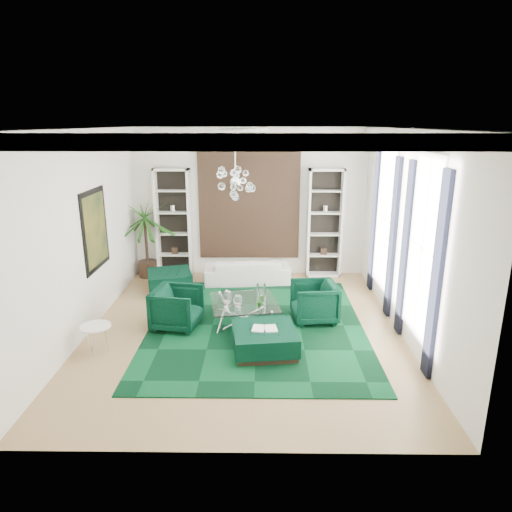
{
  "coord_description": "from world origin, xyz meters",
  "views": [
    {
      "loc": [
        0.32,
        -8.18,
        3.89
      ],
      "look_at": [
        0.22,
        0.5,
        1.35
      ],
      "focal_mm": 32.0,
      "sensor_mm": 36.0,
      "label": 1
    }
  ],
  "objects_px": {
    "sofa": "(247,271)",
    "armchair_right": "(314,302)",
    "ottoman_front": "(265,340)",
    "side_table": "(97,340)",
    "ottoman_side": "(170,281)",
    "armchair_left": "(177,308)",
    "coffee_table": "(244,312)",
    "palm": "(145,229)"
  },
  "relations": [
    {
      "from": "armchair_left",
      "to": "palm",
      "type": "height_order",
      "value": "palm"
    },
    {
      "from": "sofa",
      "to": "palm",
      "type": "distance_m",
      "value": 2.82
    },
    {
      "from": "side_table",
      "to": "armchair_left",
      "type": "bearing_deg",
      "value": 41.4
    },
    {
      "from": "armchair_left",
      "to": "ottoman_side",
      "type": "bearing_deg",
      "value": 24.96
    },
    {
      "from": "armchair_left",
      "to": "coffee_table",
      "type": "xyz_separation_m",
      "value": [
        1.3,
        0.24,
        -0.18
      ]
    },
    {
      "from": "ottoman_side",
      "to": "ottoman_front",
      "type": "relative_size",
      "value": 0.93
    },
    {
      "from": "sofa",
      "to": "armchair_left",
      "type": "distance_m",
      "value": 2.93
    },
    {
      "from": "side_table",
      "to": "ottoman_front",
      "type": "bearing_deg",
      "value": 1.6
    },
    {
      "from": "armchair_left",
      "to": "ottoman_front",
      "type": "distance_m",
      "value": 1.99
    },
    {
      "from": "sofa",
      "to": "armchair_left",
      "type": "bearing_deg",
      "value": 58.53
    },
    {
      "from": "armchair_left",
      "to": "side_table",
      "type": "bearing_deg",
      "value": 141.41
    },
    {
      "from": "ottoman_side",
      "to": "ottoman_front",
      "type": "xyz_separation_m",
      "value": [
        2.27,
        -3.1,
        -0.01
      ]
    },
    {
      "from": "ottoman_front",
      "to": "palm",
      "type": "relative_size",
      "value": 0.42
    },
    {
      "from": "armchair_left",
      "to": "ottoman_front",
      "type": "height_order",
      "value": "armchair_left"
    },
    {
      "from": "sofa",
      "to": "ottoman_side",
      "type": "height_order",
      "value": "sofa"
    },
    {
      "from": "armchair_left",
      "to": "coffee_table",
      "type": "relative_size",
      "value": 0.69
    },
    {
      "from": "armchair_right",
      "to": "ottoman_front",
      "type": "distance_m",
      "value": 1.7
    },
    {
      "from": "armchair_left",
      "to": "coffee_table",
      "type": "bearing_deg",
      "value": -69.69
    },
    {
      "from": "sofa",
      "to": "coffee_table",
      "type": "distance_m",
      "value": 2.39
    },
    {
      "from": "coffee_table",
      "to": "armchair_left",
      "type": "bearing_deg",
      "value": -169.69
    },
    {
      "from": "palm",
      "to": "ottoman_front",
      "type": "bearing_deg",
      "value": -53.29
    },
    {
      "from": "ottoman_front",
      "to": "side_table",
      "type": "height_order",
      "value": "side_table"
    },
    {
      "from": "sofa",
      "to": "ottoman_side",
      "type": "bearing_deg",
      "value": 10.45
    },
    {
      "from": "armchair_right",
      "to": "side_table",
      "type": "relative_size",
      "value": 1.69
    },
    {
      "from": "coffee_table",
      "to": "sofa",
      "type": "bearing_deg",
      "value": 90.48
    },
    {
      "from": "ottoman_side",
      "to": "palm",
      "type": "relative_size",
      "value": 0.39
    },
    {
      "from": "sofa",
      "to": "ottoman_front",
      "type": "relative_size",
      "value": 1.95
    },
    {
      "from": "armchair_left",
      "to": "coffee_table",
      "type": "distance_m",
      "value": 1.34
    },
    {
      "from": "coffee_table",
      "to": "ottoman_front",
      "type": "height_order",
      "value": "coffee_table"
    },
    {
      "from": "armchair_left",
      "to": "ottoman_front",
      "type": "bearing_deg",
      "value": -110.22
    },
    {
      "from": "sofa",
      "to": "palm",
      "type": "xyz_separation_m",
      "value": [
        -2.61,
        0.44,
        0.97
      ]
    },
    {
      "from": "ottoman_front",
      "to": "coffee_table",
      "type": "bearing_deg",
      "value": 108.18
    },
    {
      "from": "coffee_table",
      "to": "palm",
      "type": "xyz_separation_m",
      "value": [
        -2.63,
        2.83,
        1.06
      ]
    },
    {
      "from": "side_table",
      "to": "palm",
      "type": "relative_size",
      "value": 0.2
    },
    {
      "from": "sofa",
      "to": "armchair_right",
      "type": "distance_m",
      "value": 2.69
    },
    {
      "from": "sofa",
      "to": "ottoman_side",
      "type": "relative_size",
      "value": 2.1
    },
    {
      "from": "ottoman_front",
      "to": "side_table",
      "type": "distance_m",
      "value": 2.93
    },
    {
      "from": "armchair_left",
      "to": "sofa",
      "type": "bearing_deg",
      "value": -16.04
    },
    {
      "from": "coffee_table",
      "to": "side_table",
      "type": "bearing_deg",
      "value": -152.51
    },
    {
      "from": "armchair_right",
      "to": "ottoman_front",
      "type": "xyz_separation_m",
      "value": [
        -1.01,
        -1.35,
        -0.19
      ]
    },
    {
      "from": "armchair_left",
      "to": "armchair_right",
      "type": "xyz_separation_m",
      "value": [
        2.72,
        0.35,
        -0.0
      ]
    },
    {
      "from": "armchair_right",
      "to": "armchair_left",
      "type": "bearing_deg",
      "value": -88.55
    }
  ]
}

